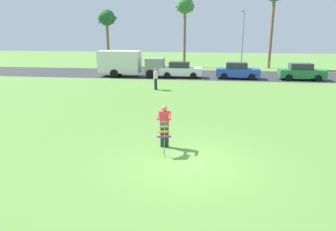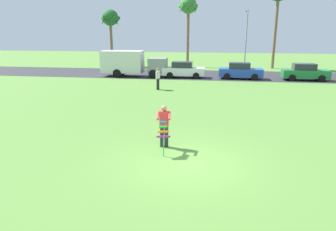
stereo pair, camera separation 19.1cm
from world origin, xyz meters
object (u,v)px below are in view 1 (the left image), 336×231
Objects in this scene: streetlight_pole at (243,36)px; parked_truck_grey_van at (128,63)px; person_walker_near at (156,78)px; kite_held at (164,133)px; parked_car_green at (301,72)px; person_kite_flyer at (164,125)px; palm_tree_left_near at (107,20)px; parked_car_white at (181,70)px; palm_tree_right_near at (185,8)px; parked_car_blue at (237,71)px.

parked_truck_grey_van is at bearing -148.06° from streetlight_pole.
kite_held is at bearing -78.34° from person_walker_near.
person_walker_near is (-12.95, -7.00, 0.16)m from parked_car_green.
palm_tree_left_near is (-12.08, 28.97, 5.06)m from person_kite_flyer.
streetlight_pole is (6.60, 7.55, 3.22)m from parked_car_white.
parked_car_green is 9.64m from streetlight_pole.
palm_tree_right_near is 1.26× the size of streetlight_pole.
palm_tree_left_near is 10.28m from palm_tree_right_near.
parked_car_green is (6.02, -0.00, 0.00)m from parked_car_blue.
parked_truck_grey_van is at bearing 109.35° from person_kite_flyer.
parked_car_white is (-1.46, 20.36, -0.09)m from kite_held.
parked_car_blue is 2.46× the size of person_walker_near.
person_kite_flyer is 12.82m from person_walker_near.
palm_tree_left_near is at bearing 138.69° from parked_car_white.
streetlight_pole is at bearing -6.16° from palm_tree_left_near.
parked_truck_grey_van is 11.71m from palm_tree_left_near.
person_kite_flyer is 1.00× the size of person_walker_near.
person_kite_flyer is 20.01m from parked_car_blue.
parked_car_green is 0.60× the size of streetlight_pole.
palm_tree_right_near reaches higher than streetlight_pole.
person_kite_flyer is at bearing -117.79° from parked_car_green.
parked_car_green is at bearing -39.42° from palm_tree_right_near.
person_kite_flyer is 20.72m from parked_truck_grey_van.
parked_car_white and parked_car_blue have the same top height.
person_kite_flyer reaches higher than parked_car_white.
streetlight_pole is 16.84m from person_walker_near.
palm_tree_left_near is at bearing 157.17° from parked_car_green.
kite_held is 21.53m from parked_truck_grey_van.
palm_tree_right_near is (4.96, 10.03, 5.94)m from parked_truck_grey_van.
palm_tree_left_near is at bearing 173.84° from streetlight_pole.
palm_tree_left_near is (-5.21, 9.42, 4.60)m from parked_truck_grey_van.
parked_car_white is at bearing 93.97° from person_kite_flyer.
streetlight_pole reaches higher than parked_truck_grey_van.
streetlight_pole is at bearing 61.52° from person_walker_near.
palm_tree_right_near reaches higher than person_walker_near.
kite_held is 0.18× the size of streetlight_pole.
parked_car_blue is 0.48× the size of palm_tree_right_near.
parked_car_blue is 13.50m from palm_tree_right_near.
parked_car_green is (10.30, 19.54, -0.18)m from person_kite_flyer.
palm_tree_left_near reaches higher than parked_car_blue.
parked_truck_grey_van is 14.51m from streetlight_pole.
person_walker_near is (-7.90, -14.55, -3.06)m from streetlight_pole.
parked_truck_grey_van is at bearing -116.32° from palm_tree_right_near.
person_walker_near is (-1.29, -7.00, 0.16)m from parked_car_white.
palm_tree_left_near reaches higher than parked_car_green.
streetlight_pole is at bearing 79.57° from kite_held.
parked_truck_grey_van is (-6.97, 20.36, 0.55)m from kite_held.
parked_truck_grey_van is at bearing 121.07° from person_walker_near.
kite_held is at bearing -82.33° from person_kite_flyer.
person_kite_flyer is at bearing 97.67° from kite_held.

